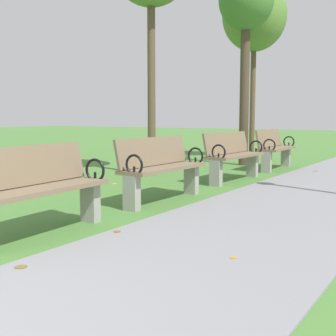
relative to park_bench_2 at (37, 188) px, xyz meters
The scene contains 7 objects.
park_bench_2 is the anchor object (origin of this frame).
park_bench_3 2.22m from the park_bench_2, 90.00° to the left, with size 0.49×1.61×0.90m.
park_bench_4 4.61m from the park_bench_2, 90.00° to the left, with size 0.53×1.62×0.90m.
park_bench_5 6.84m from the park_bench_2, 90.00° to the left, with size 0.55×1.62×0.90m.
tree_3 8.08m from the park_bench_2, 97.49° to the left, with size 1.31×1.31×4.67m.
tree_4 9.59m from the park_bench_2, 98.88° to the left, with size 1.74×1.74×4.87m.
scattered_leaves 1.73m from the park_bench_2, 92.42° to the left, with size 4.32×12.77×0.02m.
Camera 1 is at (2.98, -0.65, 1.19)m, focal length 48.18 mm.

